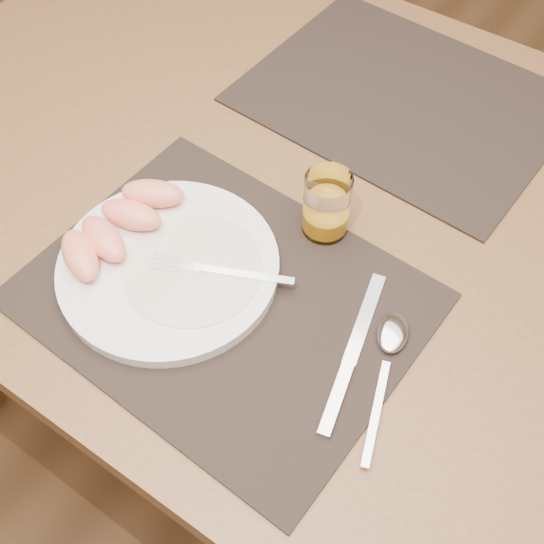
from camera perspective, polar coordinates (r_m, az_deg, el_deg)
The scene contains 11 objects.
ground at distance 1.56m, azimuth 3.04°, elevation -12.18°, with size 5.00×5.00×0.00m, color brown.
table at distance 0.99m, azimuth 4.70°, elevation 3.44°, with size 1.40×0.90×0.75m.
placemat_near at distance 0.82m, azimuth -4.03°, elevation -2.13°, with size 0.45×0.35×0.00m, color black.
placemat_far at distance 1.08m, azimuth 10.93°, elevation 14.04°, with size 0.45×0.35×0.00m, color black.
plate at distance 0.84m, azimuth -8.65°, elevation 0.45°, with size 0.27×0.27×0.02m, color white.
plate_dressing at distance 0.82m, azimuth -6.68°, elevation 0.32°, with size 0.17×0.17×0.00m.
fork at distance 0.82m, azimuth -5.28°, elevation 0.23°, with size 0.17×0.09×0.00m.
knife at distance 0.77m, azimuth 6.42°, elevation -7.64°, with size 0.07×0.22×0.01m.
spoon at distance 0.78m, azimuth 9.87°, elevation -5.93°, with size 0.08×0.19×0.01m.
juice_glass at distance 0.85m, azimuth 4.58°, elevation 5.44°, with size 0.06×0.06×0.09m.
grapefruit_wedges at distance 0.86m, azimuth -12.79°, elevation 3.86°, with size 0.10×0.20×0.03m.
Camera 1 is at (0.29, -0.56, 1.43)m, focal length 45.00 mm.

